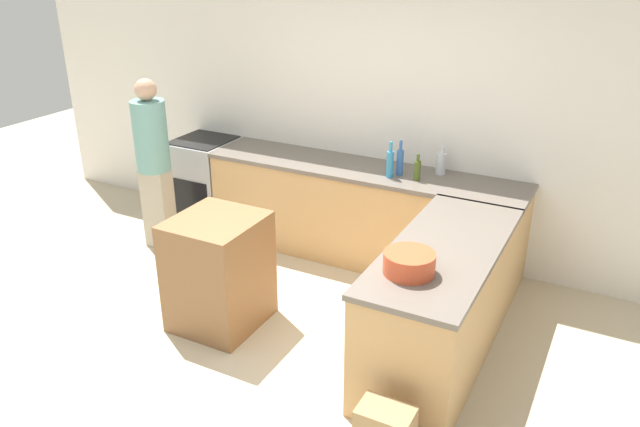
# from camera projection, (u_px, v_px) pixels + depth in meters

# --- Properties ---
(ground_plane) EXTENTS (14.00, 14.00, 0.00)m
(ground_plane) POSITION_uv_depth(u_px,v_px,m) (247.00, 368.00, 4.43)
(ground_plane) COLOR beige
(wall_back) EXTENTS (8.00, 0.06, 2.70)m
(wall_back) POSITION_uv_depth(u_px,v_px,m) (379.00, 111.00, 5.73)
(wall_back) COLOR white
(wall_back) RESTS_ON ground_plane
(counter_back) EXTENTS (2.98, 0.65, 0.90)m
(counter_back) POSITION_uv_depth(u_px,v_px,m) (361.00, 213.00, 5.82)
(counter_back) COLOR tan
(counter_back) RESTS_ON ground_plane
(counter_peninsula) EXTENTS (0.69, 1.78, 0.90)m
(counter_peninsula) POSITION_uv_depth(u_px,v_px,m) (441.00, 303.00, 4.37)
(counter_peninsula) COLOR tan
(counter_peninsula) RESTS_ON ground_plane
(range_oven) EXTENTS (0.60, 0.63, 0.91)m
(range_oven) POSITION_uv_depth(u_px,v_px,m) (206.00, 181.00, 6.58)
(range_oven) COLOR #ADADB2
(range_oven) RESTS_ON ground_plane
(island_table) EXTENTS (0.63, 0.67, 0.89)m
(island_table) POSITION_uv_depth(u_px,v_px,m) (219.00, 272.00, 4.80)
(island_table) COLOR brown
(island_table) RESTS_ON ground_plane
(mixing_bowl) EXTENTS (0.32, 0.32, 0.14)m
(mixing_bowl) POSITION_uv_depth(u_px,v_px,m) (409.00, 263.00, 3.82)
(mixing_bowl) COLOR #DB512D
(mixing_bowl) RESTS_ON counter_peninsula
(water_bottle_blue) EXTENTS (0.06, 0.06, 0.31)m
(water_bottle_blue) POSITION_uv_depth(u_px,v_px,m) (400.00, 161.00, 5.42)
(water_bottle_blue) COLOR #386BB7
(water_bottle_blue) RESTS_ON counter_back
(olive_oil_bottle) EXTENTS (0.06, 0.06, 0.23)m
(olive_oil_bottle) POSITION_uv_depth(u_px,v_px,m) (417.00, 170.00, 5.31)
(olive_oil_bottle) COLOR #475B1E
(olive_oil_bottle) RESTS_ON counter_back
(dish_soap_bottle) EXTENTS (0.06, 0.06, 0.32)m
(dish_soap_bottle) POSITION_uv_depth(u_px,v_px,m) (390.00, 163.00, 5.36)
(dish_soap_bottle) COLOR #338CBF
(dish_soap_bottle) RESTS_ON counter_back
(vinegar_bottle_clear) EXTENTS (0.09, 0.09, 0.26)m
(vinegar_bottle_clear) POSITION_uv_depth(u_px,v_px,m) (441.00, 163.00, 5.44)
(vinegar_bottle_clear) COLOR silver
(vinegar_bottle_clear) RESTS_ON counter_back
(person_by_range) EXTENTS (0.31, 0.31, 1.66)m
(person_by_range) POSITION_uv_depth(u_px,v_px,m) (153.00, 159.00, 5.85)
(person_by_range) COLOR #ADA38E
(person_by_range) RESTS_ON ground_plane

